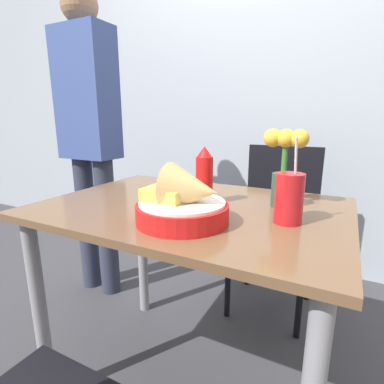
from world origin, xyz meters
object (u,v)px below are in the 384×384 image
(person_standing, at_px, (89,129))
(food_basket, at_px, (185,202))
(drink_cup, at_px, (289,200))
(ketchup_bottle, at_px, (204,176))
(flower_vase, at_px, (284,164))
(chair_far_window, at_px, (278,213))

(person_standing, bearing_deg, food_basket, -30.75)
(drink_cup, bearing_deg, person_standing, 160.97)
(ketchup_bottle, relative_size, drink_cup, 0.81)
(food_basket, bearing_deg, flower_vase, 54.11)
(food_basket, distance_m, drink_cup, 0.29)
(food_basket, relative_size, drink_cup, 1.09)
(food_basket, height_order, person_standing, person_standing)
(ketchup_bottle, distance_m, person_standing, 0.93)
(chair_far_window, relative_size, ketchup_bottle, 4.45)
(food_basket, height_order, ketchup_bottle, ketchup_bottle)
(chair_far_window, xyz_separation_m, food_basket, (-0.09, -0.90, 0.28))
(chair_far_window, xyz_separation_m, flower_vase, (0.12, -0.61, 0.36))
(ketchup_bottle, relative_size, person_standing, 0.12)
(food_basket, xyz_separation_m, ketchup_bottle, (-0.04, 0.21, 0.04))
(person_standing, bearing_deg, chair_far_window, 20.76)
(chair_far_window, bearing_deg, ketchup_bottle, -100.40)
(food_basket, xyz_separation_m, flower_vase, (0.21, 0.29, 0.09))
(drink_cup, xyz_separation_m, flower_vase, (-0.05, 0.16, 0.08))
(chair_far_window, distance_m, ketchup_bottle, 0.78)
(drink_cup, distance_m, person_standing, 1.23)
(food_basket, height_order, drink_cup, drink_cup)
(chair_far_window, height_order, person_standing, person_standing)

